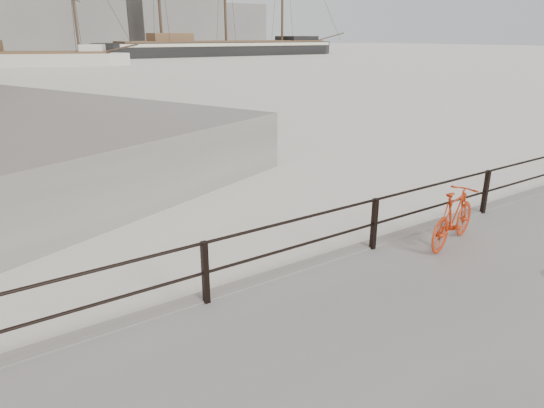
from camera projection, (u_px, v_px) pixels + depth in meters
ground at (474, 225)px, 11.29m from camera, size 400.00×400.00×0.00m
guardrail at (485, 192)px, 10.89m from camera, size 28.00×0.10×1.00m
bicycle at (454, 217)px, 9.22m from camera, size 1.85×0.73×1.11m
barque_black at (227, 56)px, 103.24m from camera, size 62.82×22.49×35.02m
schooner_mid at (33, 66)px, 69.16m from camera, size 31.22×22.09×20.70m
industrial_west at (57, 16)px, 128.34m from camera, size 32.00×18.00×18.00m
industrial_mid at (172, 8)px, 149.77m from camera, size 26.00×20.00×24.00m
industrial_east at (229, 26)px, 167.50m from camera, size 20.00×16.00×14.00m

